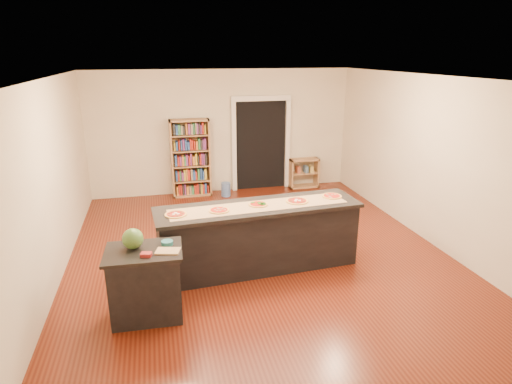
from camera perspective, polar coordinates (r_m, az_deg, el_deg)
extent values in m
cube|color=beige|center=(6.59, 0.41, 2.78)|extent=(6.00, 7.00, 2.80)
cube|color=#5A1F0F|center=(7.09, 0.38, -8.17)|extent=(6.00, 7.00, 0.01)
cube|color=white|center=(6.37, 0.43, 14.99)|extent=(6.00, 7.00, 0.01)
cube|color=black|center=(10.18, 0.62, 6.25)|extent=(1.20, 0.02, 2.10)
cube|color=silver|center=(10.00, -2.95, 6.01)|extent=(0.10, 0.08, 2.10)
cube|color=silver|center=(10.31, 4.21, 6.35)|extent=(0.10, 0.08, 2.10)
cube|color=silver|center=(9.96, 0.71, 12.40)|extent=(1.40, 0.08, 0.12)
cube|color=black|center=(6.48, 0.33, -6.20)|extent=(2.95, 0.74, 0.95)
cube|color=black|center=(6.29, 0.34, -2.04)|extent=(3.04, 0.82, 0.05)
cube|color=black|center=(5.53, -14.42, -11.92)|extent=(0.83, 0.59, 0.86)
cube|color=black|center=(5.32, -14.80, -7.71)|extent=(0.91, 0.67, 0.04)
cube|color=#AC7F53|center=(9.76, -8.70, 4.48)|extent=(0.87, 0.31, 1.75)
cube|color=#AC7F53|center=(10.46, 6.38, 2.55)|extent=(0.71, 0.30, 0.71)
cylinder|color=#4C6DAB|center=(9.81, -4.04, 0.35)|extent=(0.21, 0.21, 0.31)
cube|color=tan|center=(6.26, 0.42, -1.88)|extent=(2.66, 0.65, 0.00)
sphere|color=#144214|center=(5.34, -16.11, -6.00)|extent=(0.25, 0.25, 0.25)
cube|color=tan|center=(5.21, -11.68, -7.72)|extent=(0.32, 0.25, 0.02)
cube|color=maroon|center=(5.15, -14.43, -8.08)|extent=(0.14, 0.11, 0.04)
cylinder|color=#195966|center=(5.37, -11.76, -6.67)|extent=(0.14, 0.14, 0.05)
cylinder|color=tan|center=(6.02, -10.65, -2.95)|extent=(0.31, 0.31, 0.02)
cylinder|color=#A5190C|center=(6.01, -10.65, -2.87)|extent=(0.25, 0.25, 0.00)
cylinder|color=tan|center=(6.09, -4.96, -2.45)|extent=(0.31, 0.31, 0.02)
cylinder|color=#A5190C|center=(6.08, -4.96, -2.37)|extent=(0.26, 0.26, 0.00)
cylinder|color=tan|center=(6.30, 0.29, -1.66)|extent=(0.31, 0.31, 0.02)
cylinder|color=#A5190C|center=(6.30, 0.29, -1.58)|extent=(0.25, 0.25, 0.00)
cylinder|color=tan|center=(6.47, 5.50, -1.19)|extent=(0.34, 0.34, 0.02)
cylinder|color=#A5190C|center=(6.47, 5.50, -1.12)|extent=(0.28, 0.28, 0.00)
cylinder|color=tan|center=(6.76, 10.08, -0.54)|extent=(0.30, 0.30, 0.02)
cylinder|color=#A5190C|center=(6.76, 10.08, -0.47)|extent=(0.24, 0.24, 0.00)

